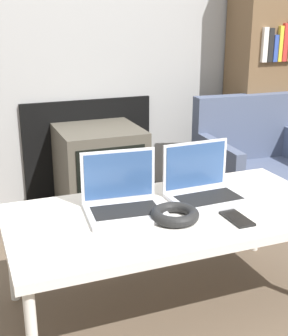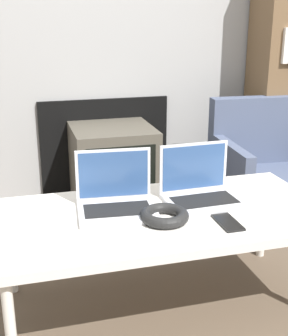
{
  "view_description": "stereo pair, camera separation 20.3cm",
  "coord_description": "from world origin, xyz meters",
  "px_view_note": "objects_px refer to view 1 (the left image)",
  "views": [
    {
      "loc": [
        -0.71,
        -1.16,
        1.14
      ],
      "look_at": [
        0.0,
        0.64,
        0.5
      ],
      "focal_mm": 50.0,
      "sensor_mm": 36.0,
      "label": 1
    },
    {
      "loc": [
        -0.51,
        -1.22,
        1.14
      ],
      "look_at": [
        0.0,
        0.64,
        0.5
      ],
      "focal_mm": 50.0,
      "sensor_mm": 36.0,
      "label": 2
    }
  ],
  "objects_px": {
    "headphones": "(175,215)",
    "tv": "(100,169)",
    "armchair": "(255,153)",
    "laptop_left": "(123,199)",
    "laptop_right": "(204,187)",
    "phone": "(237,219)"
  },
  "relations": [
    {
      "from": "tv",
      "to": "armchair",
      "type": "xyz_separation_m",
      "value": [
        0.93,
        -0.24,
        0.06
      ]
    },
    {
      "from": "headphones",
      "to": "tv",
      "type": "bearing_deg",
      "value": 87.77
    },
    {
      "from": "headphones",
      "to": "armchair",
      "type": "distance_m",
      "value": 1.34
    },
    {
      "from": "phone",
      "to": "tv",
      "type": "height_order",
      "value": "tv"
    },
    {
      "from": "laptop_right",
      "to": "tv",
      "type": "relative_size",
      "value": 0.61
    },
    {
      "from": "laptop_left",
      "to": "laptop_right",
      "type": "xyz_separation_m",
      "value": [
        0.35,
        0.0,
        0.0
      ]
    },
    {
      "from": "armchair",
      "to": "phone",
      "type": "bearing_deg",
      "value": -123.81
    },
    {
      "from": "tv",
      "to": "armchair",
      "type": "height_order",
      "value": "armchair"
    },
    {
      "from": "armchair",
      "to": "laptop_left",
      "type": "bearing_deg",
      "value": -142.25
    },
    {
      "from": "tv",
      "to": "armchair",
      "type": "distance_m",
      "value": 0.96
    },
    {
      "from": "laptop_right",
      "to": "headphones",
      "type": "distance_m",
      "value": 0.25
    },
    {
      "from": "tv",
      "to": "armchair",
      "type": "bearing_deg",
      "value": -14.28
    },
    {
      "from": "laptop_right",
      "to": "armchair",
      "type": "relative_size",
      "value": 0.43
    },
    {
      "from": "laptop_left",
      "to": "laptop_right",
      "type": "relative_size",
      "value": 1.04
    },
    {
      "from": "headphones",
      "to": "tv",
      "type": "relative_size",
      "value": 0.36
    },
    {
      "from": "laptop_left",
      "to": "phone",
      "type": "xyz_separation_m",
      "value": [
        0.36,
        -0.23,
        -0.04
      ]
    },
    {
      "from": "phone",
      "to": "armchair",
      "type": "relative_size",
      "value": 0.21
    },
    {
      "from": "armchair",
      "to": "laptop_right",
      "type": "bearing_deg",
      "value": -131.86
    },
    {
      "from": "phone",
      "to": "armchair",
      "type": "distance_m",
      "value": 1.26
    },
    {
      "from": "laptop_left",
      "to": "armchair",
      "type": "xyz_separation_m",
      "value": [
        1.12,
        0.76,
        -0.15
      ]
    },
    {
      "from": "laptop_left",
      "to": "phone",
      "type": "distance_m",
      "value": 0.43
    },
    {
      "from": "laptop_left",
      "to": "tv",
      "type": "bearing_deg",
      "value": 84.3
    }
  ]
}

